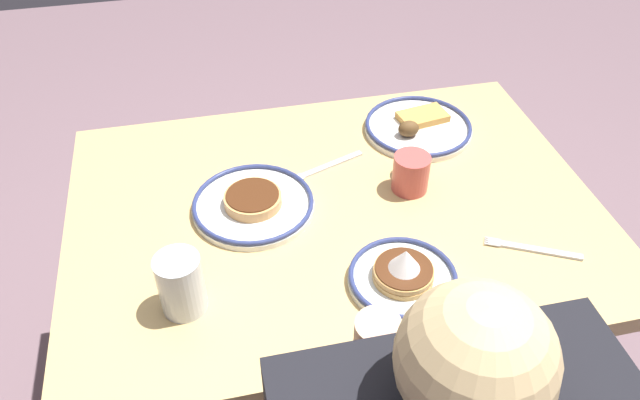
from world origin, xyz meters
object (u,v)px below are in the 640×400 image
object	(u,v)px
plate_far_companion	(253,203)
plate_near_main	(418,126)
drinking_glass	(181,286)
coffee_mug	(411,172)
fork_near	(326,167)
plate_center_pancakes	(403,275)
fork_far	(532,249)

from	to	relation	value
plate_far_companion	plate_near_main	bearing A→B (deg)	-155.45
drinking_glass	coffee_mug	bearing A→B (deg)	-155.16
plate_far_companion	drinking_glass	size ratio (longest dim) A/B	2.17
coffee_mug	fork_near	distance (m)	0.20
fork_near	plate_center_pancakes	bearing A→B (deg)	99.29
plate_center_pancakes	fork_far	world-z (taller)	plate_center_pancakes
plate_far_companion	coffee_mug	size ratio (longest dim) A/B	2.36
plate_near_main	coffee_mug	size ratio (longest dim) A/B	2.40
plate_center_pancakes	fork_far	xyz separation A→B (m)	(-0.28, -0.03, -0.02)
fork_near	fork_far	distance (m)	0.49
plate_center_pancakes	plate_far_companion	world-z (taller)	plate_center_pancakes
plate_near_main	plate_far_companion	size ratio (longest dim) A/B	1.02
plate_center_pancakes	fork_far	bearing A→B (deg)	-174.69
plate_center_pancakes	fork_near	xyz separation A→B (m)	(0.06, -0.38, -0.02)
drinking_glass	fork_near	bearing A→B (deg)	-134.88
plate_near_main	fork_far	world-z (taller)	plate_near_main
fork_near	fork_far	xyz separation A→B (m)	(-0.34, 0.35, 0.00)
plate_far_companion	fork_far	distance (m)	0.58
plate_near_main	plate_center_pancakes	size ratio (longest dim) A/B	1.28
plate_center_pancakes	plate_far_companion	bearing A→B (deg)	-47.66
plate_center_pancakes	fork_near	world-z (taller)	plate_center_pancakes
plate_far_companion	fork_near	distance (m)	0.21
fork_near	fork_far	size ratio (longest dim) A/B	1.06
fork_near	fork_far	bearing A→B (deg)	134.38
plate_near_main	coffee_mug	distance (m)	0.23
fork_far	plate_far_companion	bearing A→B (deg)	-24.85
coffee_mug	fork_far	bearing A→B (deg)	126.51
drinking_glass	fork_near	distance (m)	0.49
plate_far_companion	fork_far	bearing A→B (deg)	155.15
coffee_mug	fork_near	size ratio (longest dim) A/B	0.59
drinking_glass	fork_far	distance (m)	0.69
drinking_glass	fork_near	size ratio (longest dim) A/B	0.64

